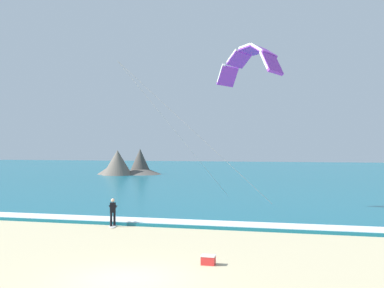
{
  "coord_description": "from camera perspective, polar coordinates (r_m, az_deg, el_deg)",
  "views": [
    {
      "loc": [
        6.56,
        -15.96,
        4.8
      ],
      "look_at": [
        -1.21,
        14.76,
        4.99
      ],
      "focal_mm": 44.08,
      "sensor_mm": 36.0,
      "label": 1
    }
  ],
  "objects": [
    {
      "name": "ground_plane",
      "position": [
        17.91,
        -8.15,
        -15.89
      ],
      "size": [
        200.0,
        200.0,
        0.0
      ],
      "primitive_type": "plane",
      "color": "#C6B78E"
    },
    {
      "name": "sea",
      "position": [
        87.09,
        9.87,
        -3.44
      ],
      "size": [
        200.0,
        120.0,
        0.2
      ],
      "primitive_type": "cube",
      "color": "#146075",
      "rests_on": "ground"
    },
    {
      "name": "surf_foam",
      "position": [
        28.85,
        0.89,
        -9.48
      ],
      "size": [
        200.0,
        1.86,
        0.04
      ],
      "primitive_type": "cube",
      "color": "white",
      "rests_on": "sea"
    },
    {
      "name": "surfboard",
      "position": [
        29.18,
        -9.56,
        -9.76
      ],
      "size": [
        0.89,
        1.47,
        0.09
      ],
      "color": "white",
      "rests_on": "ground"
    },
    {
      "name": "kitesurfer",
      "position": [
        29.06,
        -9.56,
        -7.97
      ],
      "size": [
        0.64,
        0.63,
        1.69
      ],
      "color": "black",
      "rests_on": "ground"
    },
    {
      "name": "kite_primary",
      "position": [
        33.2,
        6.91,
        10.02
      ],
      "size": [
        9.84,
        8.6,
        10.6
      ],
      "color": "purple"
    },
    {
      "name": "headland_left",
      "position": [
        79.31,
        -7.81,
        -2.71
      ],
      "size": [
        11.55,
        9.7,
        4.49
      ],
      "color": "#665B51",
      "rests_on": "ground"
    },
    {
      "name": "cooler_box",
      "position": [
        19.71,
        1.98,
        -13.83
      ],
      "size": [
        0.58,
        0.38,
        0.4
      ],
      "color": "red",
      "rests_on": "ground"
    }
  ]
}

